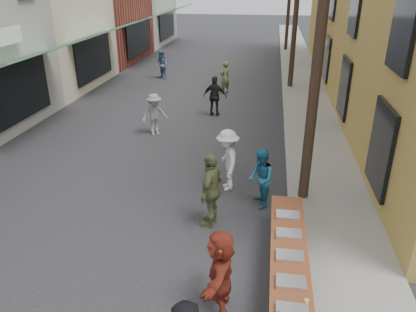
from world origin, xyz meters
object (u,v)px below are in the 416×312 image
(utility_pole_near, at_px, (322,24))
(serving_table, at_px, (289,250))
(catering_tray_sausage, at_px, (292,312))
(guest_front_c, at_px, (260,179))

(utility_pole_near, distance_m, serving_table, 5.03)
(utility_pole_near, bearing_deg, catering_tray_sausage, -95.80)
(serving_table, xyz_separation_m, guest_front_c, (-0.65, 2.75, 0.07))
(serving_table, xyz_separation_m, catering_tray_sausage, (-0.00, -1.65, 0.08))
(serving_table, bearing_deg, guest_front_c, 103.22)
(catering_tray_sausage, relative_size, guest_front_c, 0.32)
(serving_table, bearing_deg, utility_pole_near, 81.31)
(utility_pole_near, xyz_separation_m, guest_front_c, (-1.15, -0.52, -3.71))
(catering_tray_sausage, bearing_deg, serving_table, 90.00)
(catering_tray_sausage, xyz_separation_m, guest_front_c, (-0.65, 4.40, -0.00))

